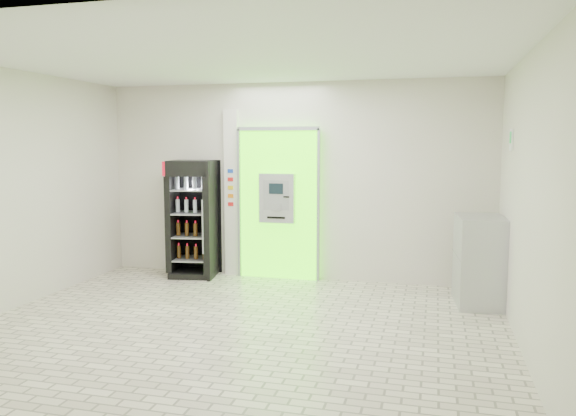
% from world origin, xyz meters
% --- Properties ---
extents(ground, '(6.00, 6.00, 0.00)m').
position_xyz_m(ground, '(0.00, 0.00, 0.00)').
color(ground, beige).
rests_on(ground, ground).
extents(room_shell, '(6.00, 6.00, 6.00)m').
position_xyz_m(room_shell, '(0.00, 0.00, 1.84)').
color(room_shell, silver).
rests_on(room_shell, ground).
extents(atm_assembly, '(1.30, 0.24, 2.33)m').
position_xyz_m(atm_assembly, '(-0.20, 2.41, 1.17)').
color(atm_assembly, '#48FF06').
rests_on(atm_assembly, ground).
extents(pillar, '(0.22, 0.11, 2.60)m').
position_xyz_m(pillar, '(-0.98, 2.45, 1.30)').
color(pillar, silver).
rests_on(pillar, ground).
extents(beverage_cooler, '(0.77, 0.73, 1.82)m').
position_xyz_m(beverage_cooler, '(-1.52, 2.19, 0.87)').
color(beverage_cooler, black).
rests_on(beverage_cooler, ground).
extents(steel_cabinet, '(0.65, 0.91, 1.15)m').
position_xyz_m(steel_cabinet, '(2.70, 1.66, 0.58)').
color(steel_cabinet, '#A9ACB1').
rests_on(steel_cabinet, ground).
extents(exit_sign, '(0.02, 0.22, 0.26)m').
position_xyz_m(exit_sign, '(2.99, 1.40, 2.12)').
color(exit_sign, white).
rests_on(exit_sign, room_shell).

